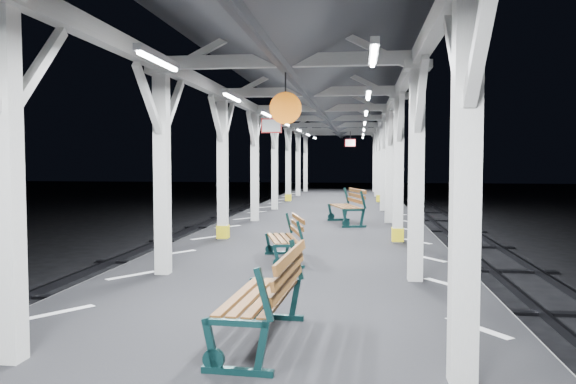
# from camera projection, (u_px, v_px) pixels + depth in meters

# --- Properties ---
(ground) EXTENTS (120.00, 120.00, 0.00)m
(ground) POSITION_uv_depth(u_px,v_px,m) (299.00, 307.00, 10.88)
(ground) COLOR black
(ground) RESTS_ON ground
(platform) EXTENTS (6.00, 50.00, 1.00)m
(platform) POSITION_uv_depth(u_px,v_px,m) (299.00, 281.00, 10.85)
(platform) COLOR black
(platform) RESTS_ON ground
(hazard_stripes_left) EXTENTS (1.00, 48.00, 0.01)m
(hazard_stripes_left) POSITION_uv_depth(u_px,v_px,m) (177.00, 253.00, 11.13)
(hazard_stripes_left) COLOR silver
(hazard_stripes_left) RESTS_ON platform
(hazard_stripes_right) EXTENTS (1.00, 48.00, 0.01)m
(hazard_stripes_right) POSITION_uv_depth(u_px,v_px,m) (429.00, 258.00, 10.51)
(hazard_stripes_right) COLOR silver
(hazard_stripes_right) RESTS_ON platform
(track_left) EXTENTS (2.20, 60.00, 0.16)m
(track_left) POSITION_uv_depth(u_px,v_px,m) (57.00, 295.00, 11.51)
(track_left) COLOR #2D2D33
(track_left) RESTS_ON ground
(track_right) EXTENTS (2.20, 60.00, 0.16)m
(track_right) POSITION_uv_depth(u_px,v_px,m) (571.00, 312.00, 10.24)
(track_right) COLOR #2D2D33
(track_right) RESTS_ON ground
(canopy) EXTENTS (5.40, 49.00, 4.65)m
(canopy) POSITION_uv_depth(u_px,v_px,m) (299.00, 69.00, 10.60)
(canopy) COLOR silver
(canopy) RESTS_ON platform
(bench_near) EXTENTS (0.75, 1.79, 0.95)m
(bench_near) POSITION_uv_depth(u_px,v_px,m) (270.00, 294.00, 5.60)
(bench_near) COLOR #0E2E2F
(bench_near) RESTS_ON platform
(bench_mid) EXTENTS (0.93, 1.61, 0.83)m
(bench_mid) POSITION_uv_depth(u_px,v_px,m) (288.00, 237.00, 10.23)
(bench_mid) COLOR #0E2E2F
(bench_mid) RESTS_ON platform
(bench_far) EXTENTS (1.17, 1.99, 1.02)m
(bench_far) POSITION_uv_depth(u_px,v_px,m) (349.00, 205.00, 16.16)
(bench_far) COLOR #0E2E2F
(bench_far) RESTS_ON platform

